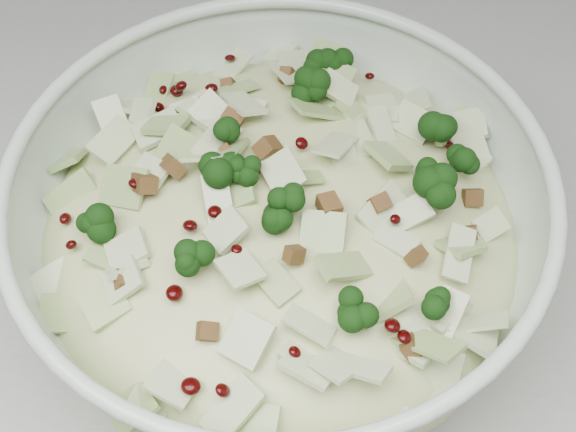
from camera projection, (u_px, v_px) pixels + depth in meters
name	position (u px, v px, depth m)	size (l,w,h in m)	color
mixing_bowl	(280.00, 237.00, 0.55)	(0.40, 0.40, 0.14)	silver
salad	(279.00, 217.00, 0.53)	(0.40, 0.40, 0.14)	beige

